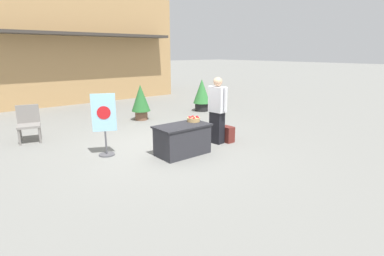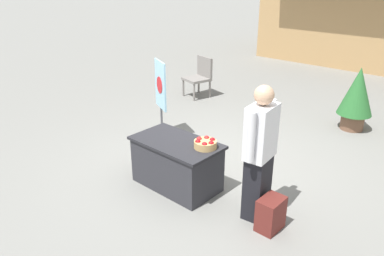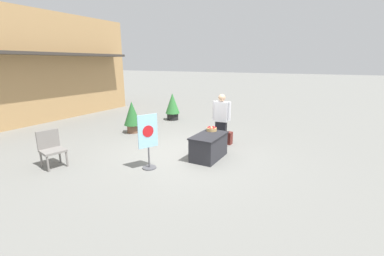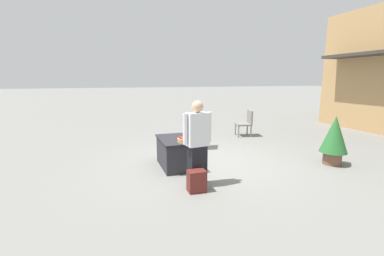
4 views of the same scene
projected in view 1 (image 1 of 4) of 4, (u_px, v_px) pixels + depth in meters
The scene contains 10 objects.
ground_plane at pixel (161, 146), 7.65m from camera, with size 120.00×120.00×0.00m, color slate.
storefront_building at pixel (66, 49), 14.81m from camera, with size 9.78×5.00×4.94m.
display_table at pixel (182, 140), 6.98m from camera, with size 1.27×0.72×0.71m.
apple_basket at pixel (194, 119), 7.22m from camera, with size 0.31×0.31×0.13m.
person_visitor at pixel (217, 110), 7.72m from camera, with size 0.31×0.61×1.72m.
backpack at pixel (227, 134), 7.97m from camera, with size 0.24×0.34×0.42m.
poster_board at pixel (105, 123), 6.80m from camera, with size 0.50×0.36×1.45m.
patio_chair at pixel (29, 122), 7.96m from camera, with size 0.66×0.66×0.97m.
potted_plant_far_left at pixel (202, 94), 12.02m from camera, with size 0.68×0.68×1.28m.
potted_plant_near_right at pixel (141, 100), 10.44m from camera, with size 0.65×0.65×1.24m.
Camera 1 is at (-3.98, -6.16, 2.35)m, focal length 28.00 mm.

